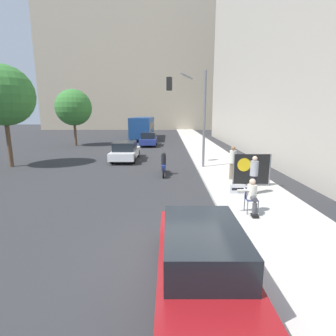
{
  "coord_description": "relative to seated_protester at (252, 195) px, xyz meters",
  "views": [
    {
      "loc": [
        -0.19,
        -5.97,
        3.61
      ],
      "look_at": [
        -0.19,
        5.71,
        1.16
      ],
      "focal_mm": 28.0,
      "sensor_mm": 36.0,
      "label": 1
    }
  ],
  "objects": [
    {
      "name": "street_tree_near_curb",
      "position": [
        -13.7,
        8.92,
        3.93
      ],
      "size": [
        3.93,
        3.93,
        6.71
      ],
      "color": "brown",
      "rests_on": "ground_plane"
    },
    {
      "name": "building_backdrop_right",
      "position": [
        9.08,
        17.5,
        10.54
      ],
      "size": [
        10.0,
        32.0,
        22.69
      ],
      "color": "#BCB2A3",
      "rests_on": "ground_plane"
    },
    {
      "name": "pedestrian_behind",
      "position": [
        0.51,
        4.93,
        0.24
      ],
      "size": [
        0.34,
        0.34,
        1.78
      ],
      "rotation": [
        0.0,
        0.0,
        4.45
      ],
      "color": "#756651",
      "rests_on": "sidewalk_curb"
    },
    {
      "name": "street_tree_midblock",
      "position": [
        -13.35,
        20.78,
        3.4
      ],
      "size": [
        3.94,
        3.94,
        6.19
      ],
      "color": "brown",
      "rests_on": "ground_plane"
    },
    {
      "name": "car_on_road_midblock",
      "position": [
        -5.12,
        20.7,
        -0.06
      ],
      "size": [
        1.76,
        4.29,
        1.52
      ],
      "color": "navy",
      "rests_on": "ground_plane"
    },
    {
      "name": "ground_plane",
      "position": [
        -2.74,
        -2.79,
        -0.81
      ],
      "size": [
        160.0,
        160.0,
        0.0
      ],
      "primitive_type": "plane",
      "color": "#303033"
    },
    {
      "name": "parked_car_curbside",
      "position": [
        -2.25,
        -3.93,
        -0.08
      ],
      "size": [
        1.75,
        4.6,
        1.45
      ],
      "color": "maroon",
      "rests_on": "ground_plane"
    },
    {
      "name": "jogger_on_sidewalk",
      "position": [
        0.79,
        2.27,
        0.18
      ],
      "size": [
        0.34,
        0.34,
        1.68
      ],
      "rotation": [
        0.0,
        0.0,
        3.57
      ],
      "color": "black",
      "rests_on": "sidewalk_curb"
    },
    {
      "name": "sidewalk_curb",
      "position": [
        0.73,
        12.21,
        -0.74
      ],
      "size": [
        3.56,
        90.0,
        0.14
      ],
      "primitive_type": "cube",
      "color": "beige",
      "rests_on": "ground_plane"
    },
    {
      "name": "car_on_road_nearest",
      "position": [
        -6.25,
        11.48,
        -0.08
      ],
      "size": [
        1.82,
        4.74,
        1.46
      ],
      "color": "white",
      "rests_on": "ground_plane"
    },
    {
      "name": "seated_protester",
      "position": [
        0.0,
        0.0,
        0.0
      ],
      "size": [
        1.0,
        0.77,
        1.24
      ],
      "rotation": [
        0.0,
        0.0,
        -0.06
      ],
      "color": "#474C56",
      "rests_on": "sidewalk_curb"
    },
    {
      "name": "building_backdrop_far",
      "position": [
        -4.74,
        55.03,
        15.86
      ],
      "size": [
        52.0,
        12.0,
        33.35
      ],
      "color": "tan",
      "rests_on": "ground_plane"
    },
    {
      "name": "city_bus_on_road",
      "position": [
        -6.49,
        28.86,
        0.94
      ],
      "size": [
        2.58,
        11.23,
        3.02
      ],
      "color": "navy",
      "rests_on": "ground_plane"
    },
    {
      "name": "traffic_light_pole",
      "position": [
        -1.42,
        8.54,
        3.37
      ],
      "size": [
        2.51,
        2.28,
        6.07
      ],
      "color": "slate",
      "rests_on": "sidewalk_curb"
    },
    {
      "name": "protest_banner",
      "position": [
        1.08,
        3.54,
        0.16
      ],
      "size": [
        1.81,
        0.06,
        1.57
      ],
      "color": "slate",
      "rests_on": "sidewalk_curb"
    },
    {
      "name": "motorcycle_on_road",
      "position": [
        -3.19,
        6.46,
        -0.24
      ],
      "size": [
        0.28,
        2.15,
        1.35
      ],
      "color": "navy",
      "rests_on": "ground_plane"
    }
  ]
}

